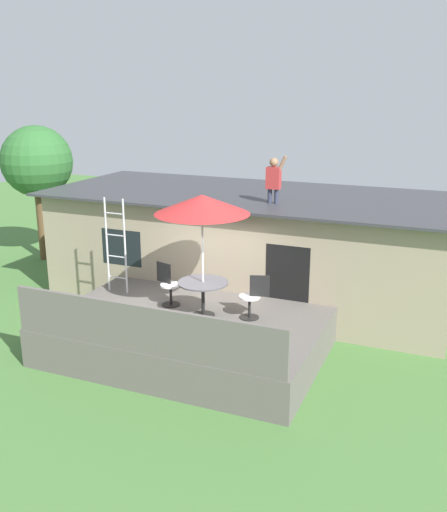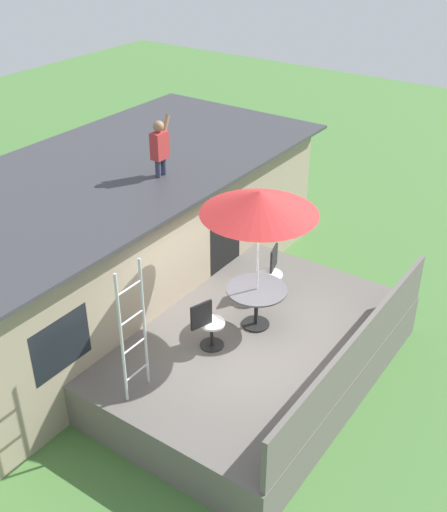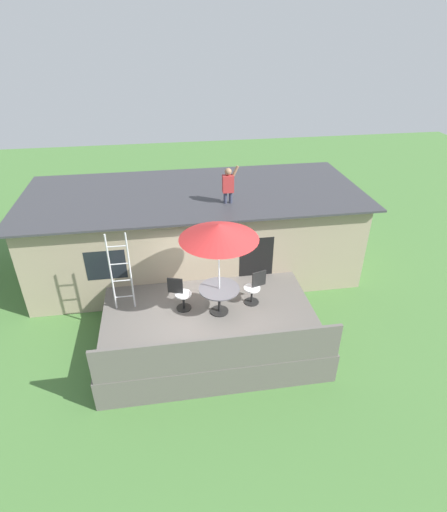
# 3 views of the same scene
# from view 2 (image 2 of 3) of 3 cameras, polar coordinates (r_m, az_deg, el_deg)

# --- Properties ---
(ground_plane) EXTENTS (40.00, 40.00, 0.00)m
(ground_plane) POSITION_cam_2_polar(r_m,az_deg,el_deg) (11.41, 2.21, -10.15)
(ground_plane) COLOR #477538
(house) EXTENTS (10.50, 4.50, 2.76)m
(house) POSITION_cam_2_polar(r_m,az_deg,el_deg) (12.56, -11.57, 1.01)
(house) COLOR gray
(house) RESTS_ON ground
(deck) EXTENTS (5.49, 3.99, 0.80)m
(deck) POSITION_cam_2_polar(r_m,az_deg,el_deg) (11.16, 2.25, -8.59)
(deck) COLOR #605B56
(deck) RESTS_ON ground
(deck_railing) EXTENTS (5.39, 0.08, 0.90)m
(deck_railing) POSITION_cam_2_polar(r_m,az_deg,el_deg) (9.96, 11.89, -8.62)
(deck_railing) COLOR #605B56
(deck_railing) RESTS_ON deck
(patio_table) EXTENTS (1.04, 1.04, 0.74)m
(patio_table) POSITION_cam_2_polar(r_m,az_deg,el_deg) (10.78, 2.99, -3.66)
(patio_table) COLOR black
(patio_table) RESTS_ON deck
(patio_umbrella) EXTENTS (1.90, 1.90, 2.54)m
(patio_umbrella) POSITION_cam_2_polar(r_m,az_deg,el_deg) (9.90, 3.26, 4.82)
(patio_umbrella) COLOR silver
(patio_umbrella) RESTS_ON deck
(step_ladder) EXTENTS (0.52, 0.04, 2.20)m
(step_ladder) POSITION_cam_2_polar(r_m,az_deg,el_deg) (9.20, -8.13, -6.76)
(step_ladder) COLOR silver
(step_ladder) RESTS_ON deck
(person_figure) EXTENTS (0.47, 0.20, 1.11)m
(person_figure) POSITION_cam_2_polar(r_m,az_deg,el_deg) (11.69, -5.74, 9.95)
(person_figure) COLOR #33384C
(person_figure) RESTS_ON house
(patio_chair_left) EXTENTS (0.61, 0.44, 0.92)m
(patio_chair_left) POSITION_cam_2_polar(r_m,az_deg,el_deg) (10.33, -1.41, -6.18)
(patio_chair_left) COLOR black
(patio_chair_left) RESTS_ON deck
(patio_chair_right) EXTENTS (0.61, 0.44, 0.92)m
(patio_chair_right) POSITION_cam_2_polar(r_m,az_deg,el_deg) (11.69, 4.34, -1.51)
(patio_chair_right) COLOR black
(patio_chair_right) RESTS_ON deck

